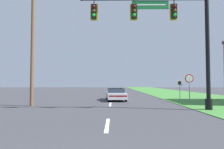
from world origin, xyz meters
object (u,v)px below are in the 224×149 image
signal_mast (173,32)px  route_sign_post (180,85)px  stop_sign (189,82)px  car_ahead (116,94)px  utility_pole_near (33,37)px

signal_mast → route_sign_post: signal_mast is taller
signal_mast → stop_sign: size_ratio=3.43×
signal_mast → car_ahead: bearing=116.1°
signal_mast → utility_pole_near: (-10.15, 2.26, 0.23)m
stop_sign → route_sign_post: stop_sign is taller
signal_mast → stop_sign: bearing=59.8°
route_sign_post → utility_pole_near: size_ratio=0.20×
utility_pole_near → stop_sign: bearing=11.8°
car_ahead → stop_sign: 7.14m
route_sign_post → utility_pole_near: 14.60m
car_ahead → route_sign_post: route_sign_post is taller
car_ahead → stop_sign: stop_sign is taller
car_ahead → route_sign_post: 6.63m
signal_mast → stop_sign: signal_mast is taller
stop_sign → route_sign_post: 2.62m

